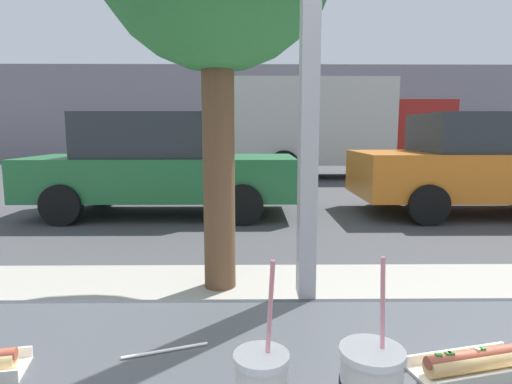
{
  "coord_description": "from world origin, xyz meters",
  "views": [
    {
      "loc": [
        -0.16,
        -1.14,
        1.46
      ],
      "look_at": [
        -0.13,
        2.25,
        0.96
      ],
      "focal_mm": 29.56,
      "sensor_mm": 36.0,
      "label": 1
    }
  ],
  "objects": [
    {
      "name": "box_truck",
      "position": [
        2.35,
        12.11,
        1.62
      ],
      "size": [
        6.58,
        2.44,
        2.98
      ],
      "color": "beige",
      "rests_on": "ground"
    },
    {
      "name": "parked_car_orange",
      "position": [
        4.0,
        6.17,
        0.89
      ],
      "size": [
        4.6,
        2.04,
        1.75
      ],
      "color": "orange",
      "rests_on": "ground"
    },
    {
      "name": "ground_plane",
      "position": [
        0.0,
        8.0,
        0.0
      ],
      "size": [
        60.0,
        60.0,
        0.0
      ],
      "primitive_type": "plane",
      "color": "#424244"
    },
    {
      "name": "sidewalk_strip",
      "position": [
        0.0,
        1.6,
        0.05
      ],
      "size": [
        16.0,
        2.8,
        0.1
      ],
      "primitive_type": "cube",
      "color": "#9E998E",
      "rests_on": "ground"
    },
    {
      "name": "loose_straw",
      "position": [
        -0.36,
        -0.25,
        0.97
      ],
      "size": [
        0.18,
        0.07,
        0.01
      ],
      "primitive_type": "cylinder",
      "rotation": [
        0.0,
        1.57,
        0.33
      ],
      "color": "white",
      "rests_on": "window_counter"
    },
    {
      "name": "parked_car_green",
      "position": [
        -1.74,
        6.17,
        0.88
      ],
      "size": [
        4.53,
        1.94,
        1.75
      ],
      "color": "#236B38",
      "rests_on": "ground"
    },
    {
      "name": "hotdog_tray_near",
      "position": [
        0.28,
        -0.35,
        0.99
      ],
      "size": [
        0.26,
        0.16,
        0.05
      ],
      "color": "beige",
      "rests_on": "window_counter"
    },
    {
      "name": "building_facade_far",
      "position": [
        0.0,
        19.8,
        2.27
      ],
      "size": [
        28.0,
        1.2,
        4.54
      ],
      "primitive_type": "cube",
      "color": "gray",
      "rests_on": "ground"
    }
  ]
}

